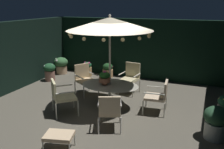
{
  "coord_description": "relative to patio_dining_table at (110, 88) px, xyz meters",
  "views": [
    {
      "loc": [
        2.83,
        -5.98,
        3.0
      ],
      "look_at": [
        0.16,
        0.53,
        0.97
      ],
      "focal_mm": 39.7,
      "sensor_mm": 36.0,
      "label": 1
    }
  ],
  "objects": [
    {
      "name": "patio_chair_north",
      "position": [
        0.17,
        1.43,
        0.01
      ],
      "size": [
        0.65,
        0.68,
        1.03
      ],
      "color": "beige",
      "rests_on": "ground_plane"
    },
    {
      "name": "patio_chair_east",
      "position": [
        -1.06,
        -0.98,
        -0.0
      ],
      "size": [
        0.89,
        0.89,
        0.99
      ],
      "color": "silver",
      "rests_on": "ground_plane"
    },
    {
      "name": "patio_dining_table",
      "position": [
        0.0,
        0.0,
        0.0
      ],
      "size": [
        1.72,
        1.25,
        0.7
      ],
      "color": "silver",
      "rests_on": "ground_plane"
    },
    {
      "name": "ottoman_footrest",
      "position": [
        -0.11,
        -2.5,
        -0.26
      ],
      "size": [
        0.68,
        0.58,
        0.37
      ],
      "color": "silver",
      "rests_on": "ground_plane"
    },
    {
      "name": "potted_plant_left_far",
      "position": [
        -2.16,
        2.67,
        -0.26
      ],
      "size": [
        0.37,
        0.37,
        0.62
      ],
      "color": "tan",
      "rests_on": "ground_plane"
    },
    {
      "name": "centerpiece_planter",
      "position": [
        -0.13,
        -0.08,
        0.35
      ],
      "size": [
        0.34,
        0.34,
        0.42
      ],
      "color": "#AB6341",
      "rests_on": "patio_dining_table"
    },
    {
      "name": "potted_plant_left_near",
      "position": [
        -1.3,
        2.86,
        -0.29
      ],
      "size": [
        0.44,
        0.44,
        0.59
      ],
      "color": "tan",
      "rests_on": "ground_plane"
    },
    {
      "name": "patio_chair_northeast",
      "position": [
        -1.24,
        0.74,
        -0.01
      ],
      "size": [
        0.84,
        0.83,
        1.01
      ],
      "color": "silver",
      "rests_on": "ground_plane"
    },
    {
      "name": "patio_chair_southeast",
      "position": [
        0.55,
        -1.33,
        -0.03
      ],
      "size": [
        0.74,
        0.78,
        0.95
      ],
      "color": "silver",
      "rests_on": "ground_plane"
    },
    {
      "name": "potted_plant_right_far",
      "position": [
        -3.25,
        1.51,
        -0.19
      ],
      "size": [
        0.48,
        0.48,
        0.71
      ],
      "color": "#8E6255",
      "rests_on": "ground_plane"
    },
    {
      "name": "potted_plant_front_corner",
      "position": [
        2.93,
        -0.74,
        -0.16
      ],
      "size": [
        0.6,
        0.6,
        0.77
      ],
      "color": "beige",
      "rests_on": "ground_plane"
    },
    {
      "name": "potted_plant_back_center",
      "position": [
        -3.41,
        2.57,
        -0.18
      ],
      "size": [
        0.6,
        0.6,
        0.72
      ],
      "color": "tan",
      "rests_on": "ground_plane"
    },
    {
      "name": "patio_chair_south",
      "position": [
        1.43,
        0.14,
        -0.03
      ],
      "size": [
        0.68,
        0.68,
        0.94
      ],
      "color": "silver",
      "rests_on": "ground_plane"
    },
    {
      "name": "hedge_backdrop_rear",
      "position": [
        -0.16,
        3.36,
        0.62
      ],
      "size": [
        7.62,
        0.3,
        2.41
      ],
      "primitive_type": "cube",
      "color": "black",
      "rests_on": "ground_plane"
    },
    {
      "name": "ground_plane",
      "position": [
        -0.16,
        -0.37,
        -0.59
      ],
      "size": [
        7.62,
        7.77,
        0.02
      ],
      "primitive_type": "cube",
      "color": "#575246"
    },
    {
      "name": "patio_umbrella",
      "position": [
        -0.0,
        0.0,
        1.87
      ],
      "size": [
        2.42,
        2.42,
        2.71
      ],
      "color": "beige",
      "rests_on": "ground_plane"
    }
  ]
}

